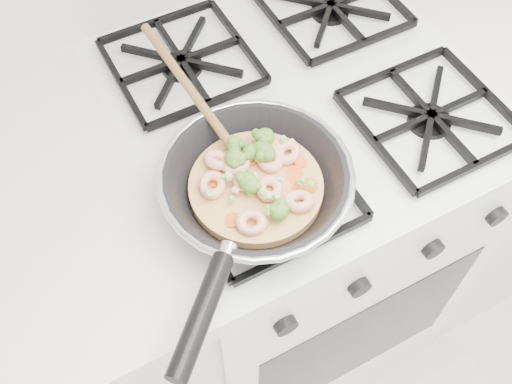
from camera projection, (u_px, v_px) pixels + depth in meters
name	position (u px, v px, depth m)	size (l,w,h in m)	color
stove	(289.00, 227.00, 1.37)	(0.60, 0.60, 0.92)	white
skillet	(254.00, 183.00, 0.84)	(0.36, 0.53, 0.09)	black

